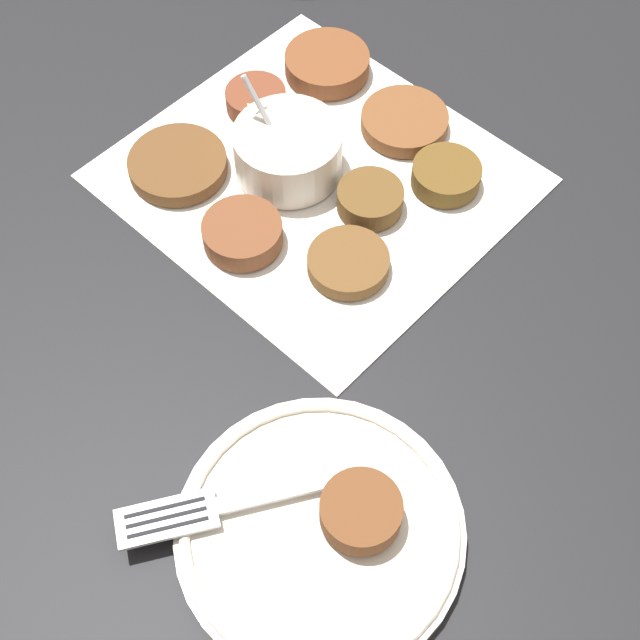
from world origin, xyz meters
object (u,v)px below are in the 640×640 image
at_px(sauce_bowl, 287,152).
at_px(serving_plate, 320,530).
at_px(fritter_on_plate, 361,511).
at_px(fork, 219,506).

xyz_separation_m(sauce_bowl, serving_plate, (-0.27, 0.20, -0.02)).
height_order(sauce_bowl, serving_plate, sauce_bowl).
bearing_deg(sauce_bowl, serving_plate, 143.85).
relative_size(sauce_bowl, fritter_on_plate, 1.83).
bearing_deg(fork, serving_plate, -141.60).
distance_m(serving_plate, fritter_on_plate, 0.03).
bearing_deg(serving_plate, sauce_bowl, -36.15).
xyz_separation_m(sauce_bowl, fork, (-0.22, 0.24, -0.00)).
bearing_deg(fritter_on_plate, sauce_bowl, -31.31).
height_order(serving_plate, fork, fork).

